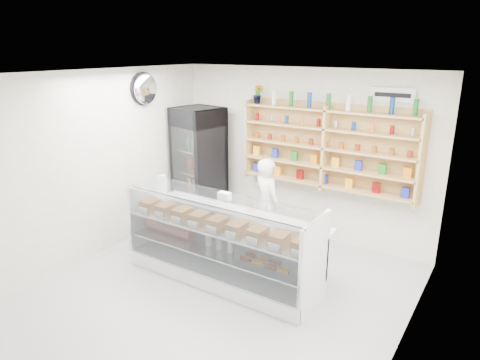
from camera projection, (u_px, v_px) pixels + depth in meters
The scene contains 8 objects.
room at pixel (209, 195), 5.10m from camera, with size 5.00×5.00×5.00m.
display_counter at pixel (222, 256), 5.89m from camera, with size 2.77×0.83×1.21m.
shop_worker at pixel (267, 205), 6.66m from camera, with size 0.54×0.36×1.49m, color white.
drinks_cooler at pixel (199, 166), 7.67m from camera, with size 0.88×0.86×2.10m.
wall_shelving at pixel (326, 148), 6.65m from camera, with size 2.84×0.28×1.33m.
potted_plant at pixel (258, 94), 7.07m from camera, with size 0.17×0.14×0.31m, color #1E6626.
security_mirror at pixel (146, 89), 6.89m from camera, with size 0.15×0.50×0.50m, color silver.
wall_sign at pixel (393, 95), 6.02m from camera, with size 0.62×0.03×0.20m, color white.
Camera 1 is at (2.96, -3.82, 3.09)m, focal length 32.00 mm.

